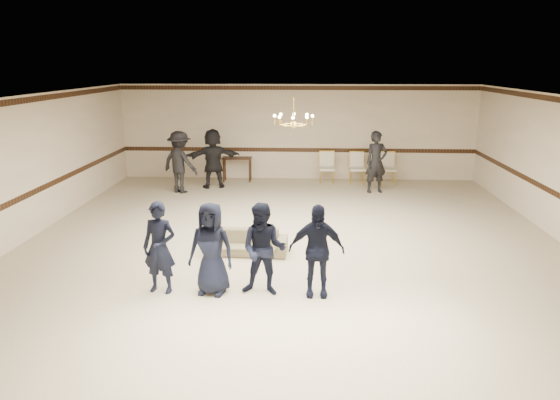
% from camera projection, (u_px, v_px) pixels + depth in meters
% --- Properties ---
extents(room, '(12.01, 14.01, 3.21)m').
position_uv_depth(room, '(292.00, 176.00, 10.81)').
color(room, beige).
rests_on(room, ground).
extents(chair_rail, '(12.00, 0.02, 0.14)m').
position_uv_depth(chair_rail, '(297.00, 150.00, 17.71)').
color(chair_rail, '#3A1F11').
rests_on(chair_rail, wall_back).
extents(crown_molding, '(12.00, 0.02, 0.14)m').
position_uv_depth(crown_molding, '(298.00, 88.00, 17.18)').
color(crown_molding, '#3A1F11').
rests_on(crown_molding, wall_back).
extents(chandelier, '(0.94, 0.94, 0.89)m').
position_uv_depth(chandelier, '(294.00, 110.00, 11.45)').
color(chandelier, gold).
rests_on(chandelier, ceiling).
extents(boy_a, '(0.65, 0.48, 1.62)m').
position_uv_depth(boy_a, '(159.00, 248.00, 8.91)').
color(boy_a, black).
rests_on(boy_a, floor).
extents(boy_b, '(0.88, 0.65, 1.62)m').
position_uv_depth(boy_b, '(211.00, 249.00, 8.87)').
color(boy_b, black).
rests_on(boy_b, floor).
extents(boy_c, '(0.86, 0.71, 1.62)m').
position_uv_depth(boy_c, '(264.00, 249.00, 8.82)').
color(boy_c, black).
rests_on(boy_c, floor).
extents(boy_d, '(0.95, 0.40, 1.62)m').
position_uv_depth(boy_d, '(316.00, 250.00, 8.78)').
color(boy_d, black).
rests_on(boy_d, floor).
extents(settee, '(1.71, 0.72, 0.49)m').
position_uv_depth(settee, '(247.00, 242.00, 10.86)').
color(settee, '#7B7152').
rests_on(settee, floor).
extents(adult_left, '(1.41, 1.18, 1.90)m').
position_uv_depth(adult_left, '(180.00, 162.00, 15.81)').
color(adult_left, black).
rests_on(adult_left, floor).
extents(adult_mid, '(1.85, 1.03, 1.90)m').
position_uv_depth(adult_mid, '(213.00, 158.00, 16.45)').
color(adult_mid, black).
rests_on(adult_mid, floor).
extents(adult_right, '(0.80, 0.65, 1.90)m').
position_uv_depth(adult_right, '(376.00, 162.00, 15.81)').
color(adult_right, black).
rests_on(adult_right, floor).
extents(banquet_chair_left, '(0.53, 0.53, 1.04)m').
position_uv_depth(banquet_chair_left, '(327.00, 168.00, 17.07)').
color(banquet_chair_left, beige).
rests_on(banquet_chair_left, floor).
extents(banquet_chair_mid, '(0.52, 0.52, 1.04)m').
position_uv_depth(banquet_chair_mid, '(357.00, 169.00, 17.03)').
color(banquet_chair_mid, beige).
rests_on(banquet_chair_mid, floor).
extents(banquet_chair_right, '(0.51, 0.51, 1.04)m').
position_uv_depth(banquet_chair_right, '(388.00, 169.00, 16.98)').
color(banquet_chair_right, beige).
rests_on(banquet_chair_right, floor).
extents(console_table, '(0.99, 0.42, 0.83)m').
position_uv_depth(console_table, '(237.00, 169.00, 17.44)').
color(console_table, black).
rests_on(console_table, floor).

